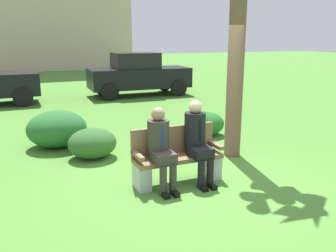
{
  "coord_description": "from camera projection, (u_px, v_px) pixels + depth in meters",
  "views": [
    {
      "loc": [
        -2.72,
        -4.99,
        2.31
      ],
      "look_at": [
        -0.37,
        0.37,
        0.85
      ],
      "focal_mm": 38.76,
      "sensor_mm": 36.0,
      "label": 1
    }
  ],
  "objects": [
    {
      "name": "ground_plane",
      "position": [
        197.0,
        178.0,
        6.05
      ],
      "size": [
        80.0,
        80.0,
        0.0
      ],
      "primitive_type": "plane",
      "color": "#497F30"
    },
    {
      "name": "park_bench",
      "position": [
        177.0,
        158.0,
        5.83
      ],
      "size": [
        1.43,
        0.44,
        0.9
      ],
      "color": "brown",
      "rests_on": "ground"
    },
    {
      "name": "seated_man_left",
      "position": [
        161.0,
        144.0,
        5.52
      ],
      "size": [
        0.34,
        0.72,
        1.26
      ],
      "color": "#38332D",
      "rests_on": "ground"
    },
    {
      "name": "seated_man_right",
      "position": [
        197.0,
        137.0,
        5.76
      ],
      "size": [
        0.34,
        0.72,
        1.33
      ],
      "color": "black",
      "rests_on": "ground"
    },
    {
      "name": "shrub_near_bench",
      "position": [
        92.0,
        143.0,
        7.01
      ],
      "size": [
        0.93,
        0.86,
        0.58
      ],
      "primitive_type": "ellipsoid",
      "color": "#2F5B27",
      "rests_on": "ground"
    },
    {
      "name": "shrub_mid_lawn",
      "position": [
        57.0,
        129.0,
        7.69
      ],
      "size": [
        1.25,
        1.14,
        0.78
      ],
      "primitive_type": "ellipsoid",
      "color": "#28632B",
      "rests_on": "ground"
    },
    {
      "name": "shrub_far_lawn",
      "position": [
        205.0,
        124.0,
        8.61
      ],
      "size": [
        0.9,
        0.82,
        0.56
      ],
      "primitive_type": "ellipsoid",
      "color": "#226522",
      "rests_on": "ground"
    },
    {
      "name": "parked_car_far",
      "position": [
        138.0,
        74.0,
        14.25
      ],
      "size": [
        3.95,
        1.81,
        1.68
      ],
      "color": "black",
      "rests_on": "ground"
    }
  ]
}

